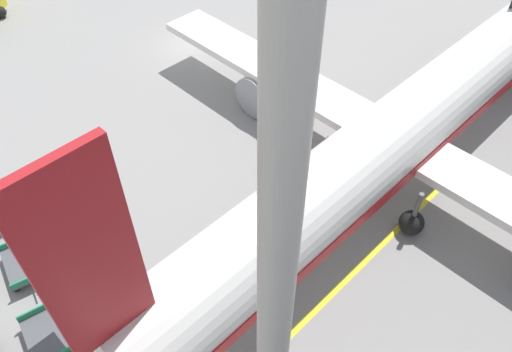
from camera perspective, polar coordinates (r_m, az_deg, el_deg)
The scene contains 9 objects.
ground_plane at distance 37.80m, azimuth -7.68°, elevation 14.67°, with size 500.00×500.00×0.00m, color gray.
airplane at distance 26.23m, azimuth 17.31°, elevation 5.65°, with size 34.10×40.35×12.53m.
baggage_dolly_row_mid_a_col_b at distance 25.23m, azimuth -24.81°, elevation -8.98°, with size 3.31×2.27×0.92m.
baggage_dolly_row_mid_a_col_c at distance 22.81m, azimuth -22.56°, elevation -16.46°, with size 3.30×2.23×0.92m.
baggage_dolly_row_mid_b_col_a at distance 27.93m, azimuth -22.16°, elevation -1.15°, with size 3.30×2.18×0.92m.
baggage_dolly_row_mid_b_col_b at distance 25.31m, azimuth -19.71°, elevation -6.44°, with size 3.29×2.15×0.92m.
baggage_dolly_row_mid_b_col_c at distance 22.88m, azimuth -16.09°, elevation -13.16°, with size 3.29×2.12×0.92m.
apron_light_mast at distance 6.10m, azimuth 2.50°, elevation -9.59°, with size 2.00×0.70×25.06m.
stand_guidance_stripe at distance 22.90m, azimuth 8.62°, elevation -13.21°, with size 0.32×23.31×0.01m.
Camera 1 is at (26.08, -19.15, 19.53)m, focal length 35.00 mm.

